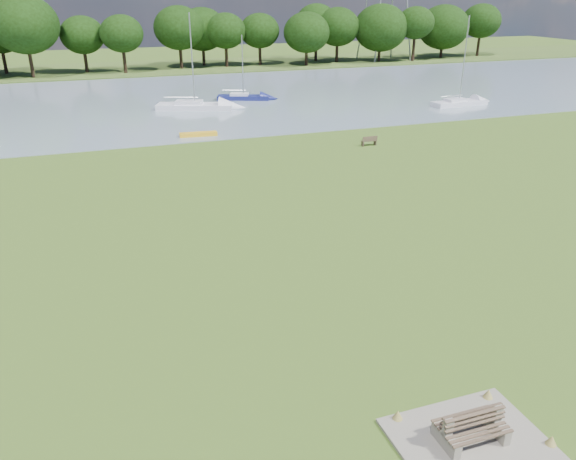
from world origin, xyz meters
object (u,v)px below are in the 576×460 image
object	(u,v)px
riverbank_bench	(369,141)
sailboat_3	(243,96)
kayak	(198,134)
sailboat_1	(194,104)
bench_pair	(472,427)
sailboat_0	(459,101)

from	to	relation	value
riverbank_bench	sailboat_3	bearing A→B (deg)	100.75
kayak	sailboat_1	distance (m)	12.20
sailboat_1	sailboat_3	world-z (taller)	sailboat_1
kayak	sailboat_3	world-z (taller)	sailboat_3
riverbank_bench	kayak	bearing A→B (deg)	148.87
sailboat_1	bench_pair	bearing A→B (deg)	-71.06
kayak	sailboat_1	size ratio (longest dim) A/B	0.34
bench_pair	kayak	size ratio (longest dim) A/B	0.60
sailboat_0	sailboat_1	xyz separation A→B (m)	(-27.80, 7.48, 0.04)
sailboat_0	sailboat_1	bearing A→B (deg)	160.24
sailboat_1	sailboat_3	distance (m)	7.38
kayak	sailboat_0	size ratio (longest dim) A/B	0.35
bench_pair	sailboat_0	size ratio (longest dim) A/B	0.21
bench_pair	sailboat_3	size ratio (longest dim) A/B	0.27
sailboat_3	sailboat_1	bearing A→B (deg)	-128.03
kayak	bench_pair	bearing A→B (deg)	-84.68
riverbank_bench	bench_pair	bearing A→B (deg)	-111.64
riverbank_bench	sailboat_3	distance (m)	23.87
bench_pair	riverbank_bench	xyz separation A→B (m)	(12.26, 30.31, -0.12)
bench_pair	riverbank_bench	distance (m)	32.69
riverbank_bench	sailboat_1	distance (m)	22.43
kayak	riverbank_bench	bearing A→B (deg)	-26.63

